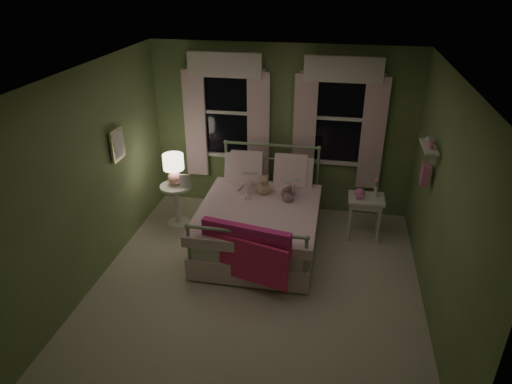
% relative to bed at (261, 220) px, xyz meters
% --- Properties ---
extents(room_shell, '(4.20, 4.20, 4.20)m').
position_rel_bed_xyz_m(room_shell, '(0.12, -0.91, 0.92)').
color(room_shell, beige).
rests_on(room_shell, ground).
extents(bed, '(1.58, 2.04, 1.18)m').
position_rel_bed_xyz_m(bed, '(0.00, 0.00, 0.00)').
color(bed, white).
rests_on(bed, ground).
extents(pink_throw, '(1.10, 0.38, 0.71)m').
position_rel_bed_xyz_m(pink_throw, '(0.00, -1.03, 0.23)').
color(pink_throw, '#D22978').
rests_on(pink_throw, bed).
extents(child_left, '(0.33, 0.25, 0.82)m').
position_rel_bed_xyz_m(child_left, '(-0.28, 0.42, 0.59)').
color(child_left, '#F7D1DD').
rests_on(child_left, bed).
extents(child_right, '(0.43, 0.37, 0.78)m').
position_rel_bed_xyz_m(child_right, '(0.28, 0.42, 0.58)').
color(child_right, '#F7D1DD').
rests_on(child_right, bed).
extents(book_left, '(0.22, 0.15, 0.26)m').
position_rel_bed_xyz_m(book_left, '(-0.28, 0.17, 0.58)').
color(book_left, beige).
rests_on(book_left, child_left).
extents(book_right, '(0.21, 0.13, 0.26)m').
position_rel_bed_xyz_m(book_right, '(0.28, 0.17, 0.54)').
color(book_right, beige).
rests_on(book_right, child_right).
extents(teddy_bear, '(0.23, 0.19, 0.32)m').
position_rel_bed_xyz_m(teddy_bear, '(0.00, 0.26, 0.41)').
color(teddy_bear, tan).
rests_on(teddy_bear, bed).
extents(nightstand_left, '(0.46, 0.46, 0.65)m').
position_rel_bed_xyz_m(nightstand_left, '(-1.34, 0.33, 0.03)').
color(nightstand_left, white).
rests_on(nightstand_left, ground).
extents(table_lamp, '(0.30, 0.30, 0.47)m').
position_rel_bed_xyz_m(table_lamp, '(-1.34, 0.33, 0.57)').
color(table_lamp, pink).
rests_on(table_lamp, nightstand_left).
extents(book_nightstand, '(0.19, 0.24, 0.02)m').
position_rel_bed_xyz_m(book_nightstand, '(-1.24, 0.25, 0.27)').
color(book_nightstand, beige).
rests_on(book_nightstand, nightstand_left).
extents(nightstand_right, '(0.50, 0.40, 0.64)m').
position_rel_bed_xyz_m(nightstand_right, '(1.43, 0.45, 0.17)').
color(nightstand_right, white).
rests_on(nightstand_right, ground).
extents(pink_toy, '(0.14, 0.19, 0.14)m').
position_rel_bed_xyz_m(pink_toy, '(1.33, 0.45, 0.32)').
color(pink_toy, pink).
rests_on(pink_toy, nightstand_right).
extents(bud_vase, '(0.06, 0.06, 0.28)m').
position_rel_bed_xyz_m(bud_vase, '(1.55, 0.50, 0.41)').
color(bud_vase, white).
rests_on(bud_vase, nightstand_right).
extents(window_left, '(1.34, 0.13, 1.96)m').
position_rel_bed_xyz_m(window_left, '(-0.73, 1.12, 1.24)').
color(window_left, black).
rests_on(window_left, room_shell).
extents(window_right, '(1.34, 0.13, 1.96)m').
position_rel_bed_xyz_m(window_right, '(0.97, 1.12, 1.24)').
color(window_right, black).
rests_on(window_right, room_shell).
extents(wall_shelf, '(0.15, 0.50, 0.60)m').
position_rel_bed_xyz_m(wall_shelf, '(2.01, -0.21, 1.14)').
color(wall_shelf, white).
rests_on(wall_shelf, room_shell).
extents(framed_picture, '(0.03, 0.32, 0.42)m').
position_rel_bed_xyz_m(framed_picture, '(-1.83, -0.31, 1.12)').
color(framed_picture, beige).
rests_on(framed_picture, room_shell).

